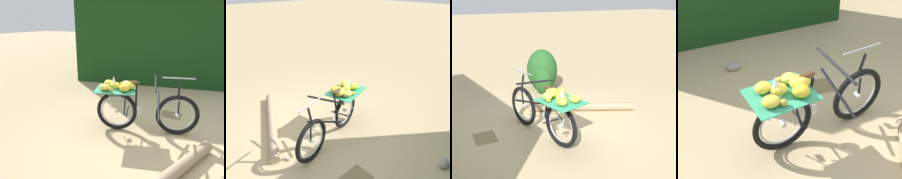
{
  "view_description": "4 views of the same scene",
  "coord_description": "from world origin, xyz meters",
  "views": [
    {
      "loc": [
        -0.84,
        3.22,
        1.9
      ],
      "look_at": [
        0.59,
        0.25,
        0.8
      ],
      "focal_mm": 33.14,
      "sensor_mm": 36.0,
      "label": 1
    },
    {
      "loc": [
        -1.84,
        -2.28,
        2.58
      ],
      "look_at": [
        0.51,
        0.27,
        0.77
      ],
      "focal_mm": 32.86,
      "sensor_mm": 36.0,
      "label": 2
    },
    {
      "loc": [
        4.11,
        -1.53,
        2.32
      ],
      "look_at": [
        0.44,
        0.23,
        0.91
      ],
      "focal_mm": 44.54,
      "sensor_mm": 36.0,
      "label": 3
    },
    {
      "loc": [
        1.08,
        2.51,
        2.64
      ],
      "look_at": [
        0.47,
        0.08,
        0.79
      ],
      "focal_mm": 48.46,
      "sensor_mm": 36.0,
      "label": 4
    }
  ],
  "objects": [
    {
      "name": "ground_plane",
      "position": [
        0.0,
        0.0,
        0.0
      ],
      "size": [
        60.0,
        60.0,
        0.0
      ],
      "primitive_type": "plane",
      "color": "tan"
    },
    {
      "name": "foliage_hedge",
      "position": [
        0.92,
        -3.14,
        1.58
      ],
      "size": [
        4.64,
        1.74,
        3.16
      ],
      "primitive_type": "cube",
      "rotation": [
        0.0,
        0.0,
        0.19
      ],
      "color": "#143814",
      "rests_on": "ground_plane"
    },
    {
      "name": "bicycle",
      "position": [
        0.2,
        0.02,
        0.52
      ],
      "size": [
        1.79,
        0.89,
        1.03
      ],
      "rotation": [
        0.0,
        0.0,
        -2.87
      ],
      "color": "black",
      "rests_on": "ground_plane"
    },
    {
      "name": "fallen_log",
      "position": [
        -0.54,
        1.11,
        0.08
      ],
      "size": [
        1.01,
        2.02,
        0.16
      ],
      "primitive_type": "cylinder",
      "rotation": [
        0.0,
        1.57,
        1.16
      ],
      "color": "#9E8466",
      "rests_on": "ground_plane"
    },
    {
      "name": "path_stone",
      "position": [
        0.96,
        -1.7,
        0.06
      ],
      "size": [
        0.2,
        0.17,
        0.13
      ],
      "primitive_type": "ellipsoid",
      "color": "gray",
      "rests_on": "ground_plane"
    },
    {
      "name": "leaf_litter_patch",
      "position": [
        -0.23,
        -0.93,
        0.0
      ],
      "size": [
        0.44,
        0.36,
        0.01
      ],
      "primitive_type": "cube",
      "color": "olive",
      "rests_on": "ground_plane"
    }
  ]
}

